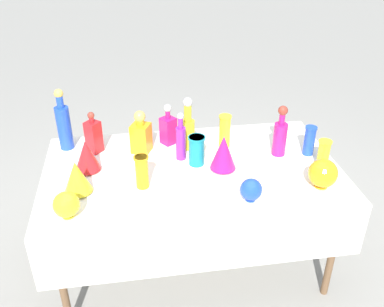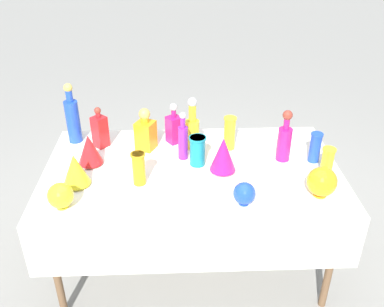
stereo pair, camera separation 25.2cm
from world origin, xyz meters
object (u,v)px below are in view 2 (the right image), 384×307
at_px(square_decanter_1, 174,127).
at_px(slender_vase_3, 198,150).
at_px(fluted_vase_0, 75,169).
at_px(square_decanter_0, 100,130).
at_px(slender_vase_4, 327,161).
at_px(fluted_vase_2, 223,154).
at_px(tall_bottle_2, 73,118).
at_px(round_bowl_0, 61,196).
at_px(square_decanter_2, 146,132).
at_px(fluted_vase_1, 89,149).
at_px(slender_vase_0, 139,168).
at_px(tall_bottle_0, 285,140).
at_px(tall_bottle_3, 192,128).
at_px(tall_bottle_1, 183,140).
at_px(slender_vase_2, 230,132).
at_px(round_bowl_2, 322,182).
at_px(slender_vase_1, 315,147).
at_px(round_bowl_1, 244,193).

distance_m(square_decanter_1, slender_vase_3, 0.32).
bearing_deg(fluted_vase_0, square_decanter_1, 41.27).
xyz_separation_m(square_decanter_0, slender_vase_4, (1.36, -0.39, -0.02)).
height_order(slender_vase_3, fluted_vase_2, fluted_vase_2).
distance_m(tall_bottle_2, slender_vase_3, 0.87).
bearing_deg(round_bowl_0, fluted_vase_0, 79.38).
xyz_separation_m(square_decanter_2, fluted_vase_1, (-0.33, -0.18, -0.02)).
bearing_deg(slender_vase_0, fluted_vase_0, -179.90).
xyz_separation_m(tall_bottle_0, fluted_vase_2, (-0.39, -0.12, -0.02)).
bearing_deg(slender_vase_4, fluted_vase_0, -177.93).
bearing_deg(tall_bottle_3, fluted_vase_0, -148.98).
height_order(square_decanter_2, slender_vase_4, square_decanter_2).
distance_m(tall_bottle_0, square_decanter_0, 1.17).
relative_size(tall_bottle_3, slender_vase_3, 1.88).
distance_m(square_decanter_1, slender_vase_0, 0.52).
xyz_separation_m(tall_bottle_1, tall_bottle_2, (-0.71, 0.25, 0.04)).
height_order(square_decanter_0, slender_vase_0, square_decanter_0).
bearing_deg(fluted_vase_1, slender_vase_3, -2.44).
xyz_separation_m(square_decanter_1, fluted_vase_1, (-0.51, -0.26, -0.01)).
xyz_separation_m(slender_vase_2, slender_vase_3, (-0.21, -0.19, -0.02)).
height_order(tall_bottle_1, square_decanter_1, tall_bottle_1).
distance_m(tall_bottle_3, round_bowl_2, 0.87).
distance_m(slender_vase_2, slender_vase_3, 0.29).
distance_m(square_decanter_2, round_bowl_0, 0.73).
distance_m(slender_vase_1, fluted_vase_0, 1.42).
distance_m(tall_bottle_3, slender_vase_1, 0.77).
bearing_deg(tall_bottle_2, round_bowl_0, -84.50).
distance_m(tall_bottle_1, slender_vase_4, 0.86).
xyz_separation_m(slender_vase_3, slender_vase_4, (0.74, -0.14, -0.01)).
bearing_deg(fluted_vase_0, tall_bottle_0, 10.65).
height_order(square_decanter_0, slender_vase_3, square_decanter_0).
xyz_separation_m(square_decanter_2, slender_vase_2, (0.54, -0.02, -0.00)).
bearing_deg(round_bowl_1, fluted_vase_0, 166.78).
distance_m(slender_vase_1, round_bowl_2, 0.36).
height_order(slender_vase_1, round_bowl_2, slender_vase_1).
bearing_deg(slender_vase_2, square_decanter_1, 164.03).
distance_m(square_decanter_0, fluted_vase_1, 0.23).
bearing_deg(tall_bottle_1, slender_vase_3, -42.77).
xyz_separation_m(tall_bottle_0, square_decanter_0, (-1.15, 0.21, -0.02)).
bearing_deg(tall_bottle_2, slender_vase_0, -48.44).
relative_size(tall_bottle_0, slender_vase_0, 1.70).
relative_size(square_decanter_2, fluted_vase_1, 1.43).
bearing_deg(fluted_vase_2, slender_vase_4, -5.49).
height_order(slender_vase_4, round_bowl_0, slender_vase_4).
xyz_separation_m(slender_vase_1, slender_vase_2, (-0.50, 0.18, 0.02)).
relative_size(square_decanter_1, square_decanter_2, 0.99).
bearing_deg(round_bowl_0, slender_vase_2, 31.95).
bearing_deg(round_bowl_0, slender_vase_1, 15.81).
xyz_separation_m(square_decanter_1, slender_vase_0, (-0.20, -0.48, -0.00)).
bearing_deg(tall_bottle_1, round_bowl_0, -143.32).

